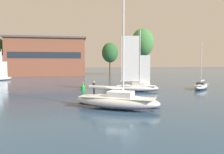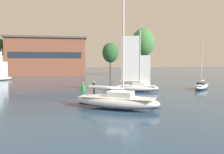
{
  "view_description": "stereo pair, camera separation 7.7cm",
  "coord_description": "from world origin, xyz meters",
  "views": [
    {
      "loc": [
        -4.91,
        -24.49,
        5.4
      ],
      "look_at": [
        0.0,
        3.0,
        3.5
      ],
      "focal_mm": 35.0,
      "sensor_mm": 36.0,
      "label": 1
    },
    {
      "loc": [
        -4.84,
        -24.51,
        5.4
      ],
      "look_at": [
        0.0,
        3.0,
        3.5
      ],
      "focal_mm": 35.0,
      "sensor_mm": 36.0,
      "label": 2
    }
  ],
  "objects": [
    {
      "name": "waterfront_building",
      "position": [
        -15.42,
        69.44,
        7.78
      ],
      "size": [
        31.47,
        14.73,
        15.47
      ],
      "color": "brown",
      "rests_on": "ground"
    },
    {
      "name": "tree_shore_left",
      "position": [
        9.46,
        60.54,
        9.14
      ],
      "size": [
        6.34,
        6.34,
        13.05
      ],
      "color": "brown",
      "rests_on": "ground"
    },
    {
      "name": "sailboat_moored_far_slip",
      "position": [
        -26.12,
        44.69,
        0.79
      ],
      "size": [
        6.18,
        6.05,
        9.3
      ],
      "color": "white",
      "rests_on": "ground"
    },
    {
      "name": "sailboat_moored_near_marina",
      "position": [
        6.46,
        13.9,
        0.91
      ],
      "size": [
        8.44,
        4.43,
        11.18
      ],
      "color": "white",
      "rests_on": "ground"
    },
    {
      "name": "channel_buoy",
      "position": [
        -3.07,
        17.43,
        0.63
      ],
      "size": [
        0.87,
        0.87,
        1.62
      ],
      "color": "green",
      "rests_on": "ground"
    },
    {
      "name": "sailboat_main",
      "position": [
        0.02,
        -0.01,
        0.94
      ],
      "size": [
        10.17,
        7.45,
        13.87
      ],
      "color": "white",
      "rests_on": "ground"
    },
    {
      "name": "tree_shore_center",
      "position": [
        23.51,
        62.8,
        13.49
      ],
      "size": [
        9.36,
        9.36,
        19.27
      ],
      "color": "brown",
      "rests_on": "ground"
    },
    {
      "name": "sailboat_moored_outer_mooring",
      "position": [
        20.15,
        14.87,
        0.63
      ],
      "size": [
        6.14,
        6.09,
        9.3
      ],
      "color": "silver",
      "rests_on": "ground"
    },
    {
      "name": "ground_plane",
      "position": [
        0.0,
        0.0,
        0.0
      ],
      "size": [
        400.0,
        400.0,
        0.0
      ],
      "primitive_type": "plane",
      "color": "#2D4C6B"
    }
  ]
}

